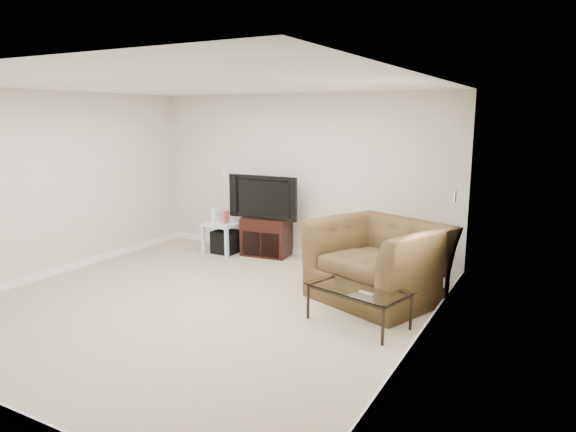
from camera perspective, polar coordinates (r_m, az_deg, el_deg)
The scene contains 18 objects.
floor at distance 6.14m, azimuth -9.66°, elevation -9.74°, with size 5.00×5.00×0.00m, color tan.
ceiling at distance 5.76m, azimuth -10.48°, elevation 14.22°, with size 5.00×5.00×0.00m, color white.
wall_back at distance 7.90m, azimuth 1.35°, elevation 4.41°, with size 5.00×0.02×2.50m, color silver.
wall_left at distance 7.63m, azimuth -24.91°, elevation 3.14°, with size 0.02×5.00×2.50m, color silver.
wall_right at distance 4.70m, azimuth 14.51°, elevation -0.52°, with size 0.02×5.00×2.50m, color silver.
plate_back at distance 8.62m, azimuth -7.00°, elevation 4.89°, with size 0.12×0.02×0.12m, color white.
plate_right_switch at distance 6.24m, azimuth 18.08°, elevation 2.09°, with size 0.02×0.09×0.13m, color white.
plate_right_outlet at distance 6.17m, azimuth 17.01°, elevation -7.03°, with size 0.02×0.08×0.12m, color white.
tv_stand at distance 8.10m, azimuth -2.30°, elevation -2.23°, with size 0.73×0.51×0.61m, color black, non-canonical shape.
dvd_player at distance 8.02m, azimuth -2.44°, elevation -0.89°, with size 0.37×0.26×0.05m, color black.
television at distance 7.95m, azimuth -2.43°, elevation 2.21°, with size 1.08×0.22×0.67m, color black.
side_table at distance 8.29m, azimuth -7.15°, elevation -2.40°, with size 0.51×0.51×0.49m, color silver, non-canonical shape.
subwoofer at distance 8.31m, azimuth -6.89°, elevation -2.88°, with size 0.37×0.37×0.37m, color black.
game_console at distance 8.28m, azimuth -7.98°, elevation 0.09°, with size 0.05×0.16×0.23m, color white.
game_case at distance 8.17m, azimuth -6.95°, elevation -0.14°, with size 0.05×0.14×0.19m, color #CC4C4C.
recliner at distance 6.17m, azimuth 10.12°, elevation -3.56°, with size 1.43×0.93×1.25m, color #55341F.
coffee_table at distance 5.52m, azimuth 7.80°, elevation -9.86°, with size 1.03×0.58×0.40m, color black, non-canonical shape.
remote at distance 5.27m, azimuth 8.67°, elevation -8.47°, with size 0.16×0.04×0.02m, color #B2B2B7.
Camera 1 is at (3.61, -4.47, 2.16)m, focal length 32.00 mm.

